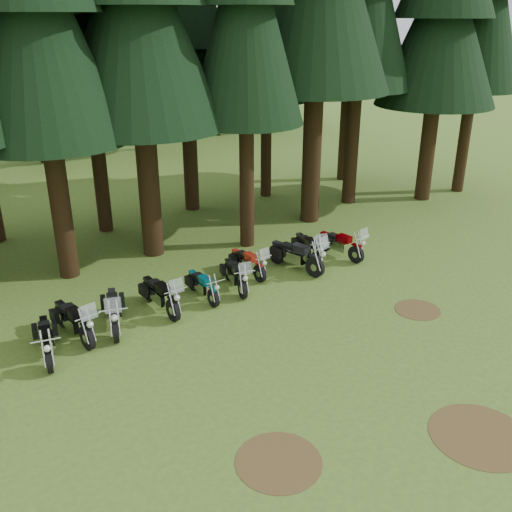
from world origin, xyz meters
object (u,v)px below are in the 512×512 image
at_px(motorcycle_1, 74,322).
at_px(motorcycle_7, 296,256).
at_px(motorcycle_4, 203,286).
at_px(motorcycle_8, 308,249).
at_px(motorcycle_0, 46,341).
at_px(motorcycle_3, 161,296).
at_px(motorcycle_9, 340,245).
at_px(motorcycle_2, 114,312).
at_px(motorcycle_6, 248,263).
at_px(motorcycle_5, 236,276).

height_order(motorcycle_1, motorcycle_7, motorcycle_7).
xyz_separation_m(motorcycle_4, motorcycle_8, (4.64, 0.19, 0.08)).
height_order(motorcycle_1, motorcycle_8, motorcycle_1).
bearing_deg(motorcycle_8, motorcycle_0, -157.76).
distance_m(motorcycle_3, motorcycle_9, 7.38).
bearing_deg(motorcycle_8, motorcycle_9, 2.19).
bearing_deg(motorcycle_2, motorcycle_4, 22.12).
height_order(motorcycle_2, motorcycle_6, motorcycle_2).
bearing_deg(motorcycle_1, motorcycle_6, -0.28).
bearing_deg(motorcycle_0, motorcycle_8, 17.93).
height_order(motorcycle_1, motorcycle_3, motorcycle_1).
height_order(motorcycle_7, motorcycle_9, motorcycle_7).
distance_m(motorcycle_7, motorcycle_8, 0.90).
bearing_deg(motorcycle_6, motorcycle_7, -22.64).
bearing_deg(motorcycle_2, motorcycle_0, -148.86).
bearing_deg(motorcycle_6, motorcycle_3, -171.30).
height_order(motorcycle_0, motorcycle_1, motorcycle_1).
relative_size(motorcycle_2, motorcycle_5, 1.08).
bearing_deg(motorcycle_8, motorcycle_7, -141.05).
bearing_deg(motorcycle_8, motorcycle_3, -160.13).
relative_size(motorcycle_1, motorcycle_3, 1.01).
distance_m(motorcycle_4, motorcycle_7, 3.80).
distance_m(motorcycle_7, motorcycle_9, 2.11).
xyz_separation_m(motorcycle_0, motorcycle_2, (2.06, 0.37, 0.05)).
relative_size(motorcycle_6, motorcycle_8, 0.90).
xyz_separation_m(motorcycle_3, motorcycle_5, (2.69, -0.14, -0.03)).
distance_m(motorcycle_4, motorcycle_5, 1.23).
distance_m(motorcycle_5, motorcycle_7, 2.58).
bearing_deg(motorcycle_3, motorcycle_7, -1.37).
relative_size(motorcycle_0, motorcycle_3, 0.93).
xyz_separation_m(motorcycle_7, motorcycle_8, (0.84, 0.31, -0.03)).
distance_m(motorcycle_0, motorcycle_3, 3.66).
bearing_deg(motorcycle_7, motorcycle_4, 167.37).
distance_m(motorcycle_0, motorcycle_7, 8.90).
distance_m(motorcycle_2, motorcycle_8, 7.68).
xyz_separation_m(motorcycle_7, motorcycle_9, (2.11, -0.06, -0.05)).
xyz_separation_m(motorcycle_4, motorcycle_5, (1.22, -0.08, 0.05)).
relative_size(motorcycle_4, motorcycle_7, 0.79).
height_order(motorcycle_4, motorcycle_6, motorcycle_6).
relative_size(motorcycle_3, motorcycle_9, 1.03).
relative_size(motorcycle_0, motorcycle_1, 0.92).
xyz_separation_m(motorcycle_4, motorcycle_6, (2.19, 0.57, 0.03)).
height_order(motorcycle_5, motorcycle_6, motorcycle_5).
bearing_deg(motorcycle_1, motorcycle_7, -6.17).
distance_m(motorcycle_0, motorcycle_2, 2.09).
xyz_separation_m(motorcycle_1, motorcycle_4, (4.17, -0.07, -0.09)).
bearing_deg(motorcycle_7, motorcycle_1, 167.84).
relative_size(motorcycle_6, motorcycle_9, 0.92).
relative_size(motorcycle_4, motorcycle_8, 0.86).
relative_size(motorcycle_6, motorcycle_7, 0.83).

